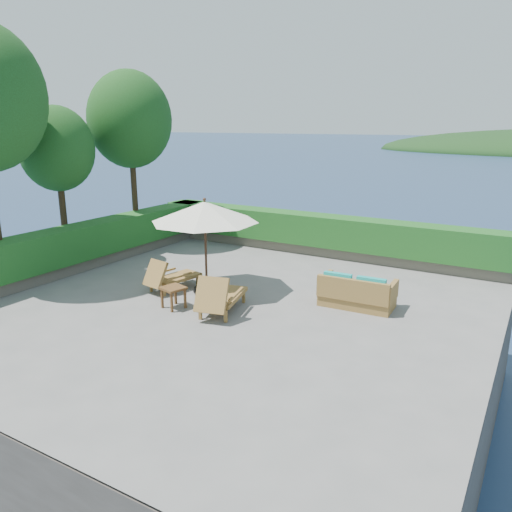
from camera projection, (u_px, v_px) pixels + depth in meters
The scene contains 14 objects.
ground at pixel (229, 305), 12.21m from camera, with size 12.00×12.00×0.00m, color gray.
foundation at pixel (230, 363), 12.61m from camera, with size 12.00×12.00×3.00m, color #564D44.
ocean at pixel (231, 413), 12.99m from camera, with size 600.00×600.00×0.00m, color #172649.
planter_wall_far at pixel (320, 249), 16.83m from camera, with size 12.00×0.60×0.36m, color #665F52.
planter_wall_left at pixel (72, 266), 14.90m from camera, with size 0.60×12.00×0.36m, color #665F52.
hedge_far at pixel (321, 230), 16.66m from camera, with size 12.40×0.90×1.00m, color #144818.
hedge_left at pixel (70, 244), 14.72m from camera, with size 0.90×12.40×1.00m, color #144818.
tree_mid at pixel (57, 149), 14.83m from camera, with size 2.20×2.20×4.83m.
tree_far at pixel (130, 120), 16.66m from camera, with size 2.80×2.80×6.03m.
patio_umbrella at pixel (205, 213), 12.67m from camera, with size 3.56×3.56×2.49m.
lounge_left at pixel (170, 276), 13.23m from camera, with size 0.90×1.64×0.90m.
lounge_right at pixel (220, 296), 11.58m from camera, with size 1.12×1.88×1.01m.
side_table at pixel (173, 291), 11.90m from camera, with size 0.61×0.61×0.53m.
wicker_loveseat at pixel (356, 294), 12.00m from camera, with size 1.81×0.98×0.87m.
Camera 1 is at (6.37, -9.57, 4.33)m, focal length 35.00 mm.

